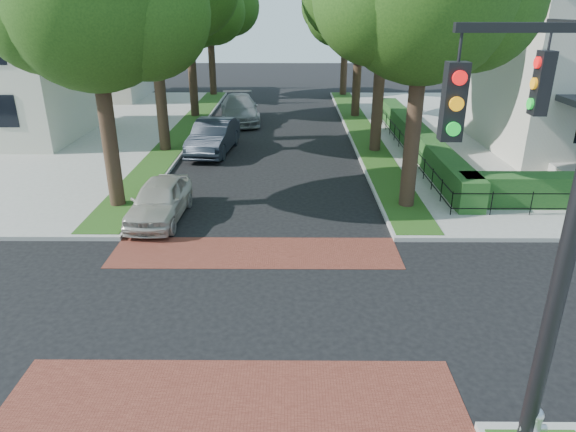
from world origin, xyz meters
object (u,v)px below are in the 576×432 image
(parked_car_front, at_px, (160,200))
(parked_car_middle, at_px, (213,136))
(traffic_signal, at_px, (557,196))
(parked_car_rear, at_px, (239,109))
(fire_hydrant, at_px, (532,429))

(parked_car_front, distance_m, parked_car_middle, 9.12)
(traffic_signal, bearing_deg, parked_car_front, 129.40)
(parked_car_front, relative_size, parked_car_middle, 0.83)
(parked_car_middle, bearing_deg, parked_car_rear, 91.04)
(traffic_signal, height_order, parked_car_middle, traffic_signal)
(traffic_signal, relative_size, parked_car_rear, 1.36)
(traffic_signal, relative_size, fire_hydrant, 8.79)
(parked_car_middle, bearing_deg, fire_hydrant, -61.57)
(parked_car_front, height_order, parked_car_middle, parked_car_middle)
(parked_car_front, bearing_deg, fire_hydrant, -48.12)
(parked_car_front, relative_size, parked_car_rear, 0.73)
(traffic_signal, distance_m, parked_car_front, 13.95)
(traffic_signal, distance_m, fire_hydrant, 4.14)
(parked_car_middle, xyz_separation_m, parked_car_rear, (0.65, 7.61, 0.00))
(traffic_signal, relative_size, parked_car_middle, 1.55)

